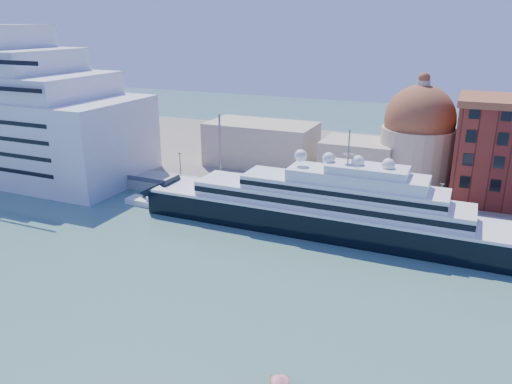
% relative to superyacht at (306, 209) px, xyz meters
% --- Properties ---
extents(ground, '(400.00, 400.00, 0.00)m').
position_rel_superyacht_xyz_m(ground, '(-4.89, -23.00, -4.33)').
color(ground, '#3D6A67').
rests_on(ground, ground).
extents(quay, '(180.00, 10.00, 2.50)m').
position_rel_superyacht_xyz_m(quay, '(-4.89, 11.00, -3.08)').
color(quay, gray).
rests_on(quay, ground).
extents(land, '(260.00, 72.00, 2.00)m').
position_rel_superyacht_xyz_m(land, '(-4.89, 52.00, -3.33)').
color(land, slate).
rests_on(land, ground).
extents(quay_fence, '(180.00, 0.10, 1.20)m').
position_rel_superyacht_xyz_m(quay_fence, '(-4.89, 6.50, -1.23)').
color(quay_fence, slate).
rests_on(quay_fence, quay).
extents(superyacht, '(83.98, 11.64, 25.10)m').
position_rel_superyacht_xyz_m(superyacht, '(0.00, 0.00, 0.00)').
color(superyacht, black).
rests_on(superyacht, ground).
extents(service_barge, '(11.63, 4.46, 2.57)m').
position_rel_superyacht_xyz_m(service_barge, '(-37.62, -1.42, -3.59)').
color(service_barge, white).
rests_on(service_barge, ground).
extents(church, '(66.00, 18.00, 25.50)m').
position_rel_superyacht_xyz_m(church, '(1.50, 34.72, 6.58)').
color(church, beige).
rests_on(church, land).
extents(lamp_posts, '(120.80, 2.40, 18.00)m').
position_rel_superyacht_xyz_m(lamp_posts, '(-17.56, 9.27, 5.51)').
color(lamp_posts, slate).
rests_on(lamp_posts, quay).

